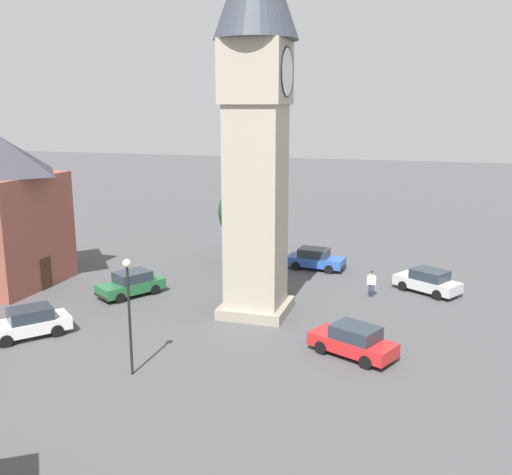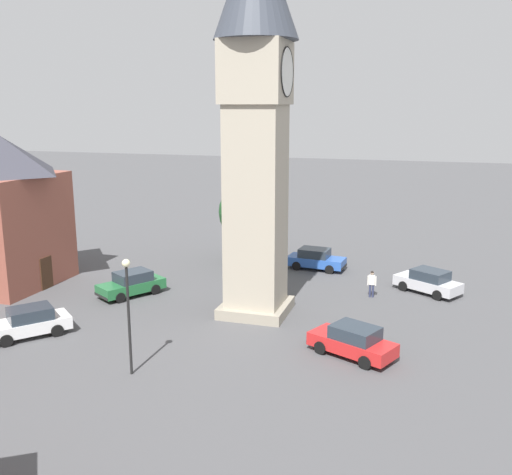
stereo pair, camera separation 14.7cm
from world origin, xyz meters
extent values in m
plane|color=#4C4C4F|center=(0.00, 0.00, 0.00)|extent=(200.00, 200.00, 0.00)
cube|color=gray|center=(0.00, 0.00, 0.30)|extent=(3.70, 3.70, 0.60)
cube|color=#ADA38E|center=(0.00, 0.00, 6.15)|extent=(2.96, 2.96, 11.09)
cube|color=#ADA38E|center=(0.00, 0.00, 13.32)|extent=(3.32, 3.32, 3.26)
cylinder|color=white|center=(0.00, 1.69, 13.32)|extent=(2.49, 0.04, 2.49)
torus|color=black|center=(0.00, 1.70, 13.32)|extent=(2.55, 0.06, 2.55)
cube|color=black|center=(0.00, 1.73, 13.59)|extent=(0.05, 0.02, 0.70)
cube|color=black|center=(0.37, 1.73, 13.32)|extent=(0.94, 0.02, 0.04)
cylinder|color=white|center=(0.00, -1.69, 13.32)|extent=(2.49, 0.04, 2.49)
torus|color=black|center=(0.00, -1.70, 13.32)|extent=(2.55, 0.06, 2.55)
cube|color=white|center=(-6.77, 10.20, 0.59)|extent=(4.23, 3.94, 0.64)
cube|color=#28333D|center=(-6.66, 10.11, 1.21)|extent=(2.61, 2.55, 0.64)
cylinder|color=black|center=(-8.23, 10.39, 0.32)|extent=(0.63, 0.58, 0.64)
cylinder|color=black|center=(-7.20, 11.61, 0.32)|extent=(0.63, 0.58, 0.64)
cylinder|color=black|center=(-6.35, 8.80, 0.32)|extent=(0.63, 0.58, 0.64)
cylinder|color=black|center=(-5.32, 10.02, 0.32)|extent=(0.63, 0.58, 0.64)
cube|color=#236B38|center=(0.70, 8.39, 0.59)|extent=(4.38, 3.59, 0.64)
cube|color=#28333D|center=(0.83, 8.32, 1.21)|extent=(2.61, 2.43, 0.64)
cylinder|color=black|center=(-0.76, 8.35, 0.32)|extent=(0.66, 0.52, 0.64)
cylinder|color=black|center=(0.07, 9.72, 0.32)|extent=(0.66, 0.52, 0.64)
cylinder|color=black|center=(1.34, 7.07, 0.32)|extent=(0.66, 0.52, 0.64)
cylinder|color=black|center=(2.17, 8.43, 0.32)|extent=(0.66, 0.52, 0.64)
cube|color=black|center=(-1.02, 9.45, 0.37)|extent=(0.97, 1.48, 0.16)
cube|color=silver|center=(6.65, -9.37, 0.59)|extent=(3.59, 4.39, 0.64)
cube|color=#28333D|center=(6.57, -9.50, 1.21)|extent=(2.43, 2.61, 0.64)
cylinder|color=black|center=(6.61, -7.90, 0.32)|extent=(0.52, 0.66, 0.64)
cylinder|color=black|center=(7.97, -8.74, 0.32)|extent=(0.52, 0.66, 0.64)
cylinder|color=black|center=(5.33, -10.00, 0.32)|extent=(0.52, 0.66, 0.64)
cylinder|color=black|center=(6.69, -10.84, 0.32)|extent=(0.52, 0.66, 0.64)
cube|color=black|center=(7.70, -7.65, 0.37)|extent=(1.48, 0.97, 0.16)
cube|color=#2D5BB7|center=(9.98, -1.55, 0.59)|extent=(2.09, 4.25, 0.64)
cube|color=#28333D|center=(9.99, -1.40, 1.21)|extent=(1.76, 2.24, 0.64)
cylinder|color=black|center=(10.65, -2.85, 0.32)|extent=(0.28, 0.66, 0.64)
cylinder|color=black|center=(9.06, -2.69, 0.32)|extent=(0.28, 0.66, 0.64)
cylinder|color=black|center=(10.89, -0.40, 0.32)|extent=(0.28, 0.66, 0.64)
cylinder|color=black|center=(9.30, -0.25, 0.32)|extent=(0.28, 0.66, 0.64)
cube|color=black|center=(9.78, -3.56, 0.37)|extent=(1.67, 0.28, 0.16)
cube|color=red|center=(-4.32, -6.07, 0.59)|extent=(3.26, 4.43, 0.64)
cube|color=#28333D|center=(-4.38, -6.21, 1.21)|extent=(2.30, 2.56, 0.64)
cylinder|color=black|center=(-4.53, -4.62, 0.32)|extent=(0.47, 0.67, 0.64)
cylinder|color=black|center=(-3.08, -5.29, 0.32)|extent=(0.47, 0.67, 0.64)
cylinder|color=black|center=(-5.56, -6.85, 0.32)|extent=(0.47, 0.67, 0.64)
cylinder|color=black|center=(-4.11, -7.53, 0.32)|extent=(0.47, 0.67, 0.64)
cube|color=black|center=(-3.47, -4.24, 0.37)|extent=(1.56, 0.81, 0.16)
cylinder|color=#2D3351|center=(4.73, -5.97, 0.41)|extent=(0.13, 0.13, 0.82)
cylinder|color=#2D3351|center=(4.73, -6.15, 0.41)|extent=(0.13, 0.13, 0.82)
cube|color=white|center=(4.73, -6.06, 1.12)|extent=(0.23, 0.36, 0.60)
cylinder|color=white|center=(4.72, -5.82, 1.07)|extent=(0.09, 0.09, 0.60)
cylinder|color=white|center=(4.73, -6.29, 1.07)|extent=(0.09, 0.09, 0.60)
sphere|color=beige|center=(4.73, -6.06, 1.57)|extent=(0.22, 0.22, 0.22)
sphere|color=black|center=(4.72, -6.06, 1.59)|extent=(0.20, 0.20, 0.20)
cylinder|color=brown|center=(10.38, 3.73, 1.15)|extent=(0.44, 0.44, 2.29)
sphere|color=#1E4C23|center=(10.38, 3.73, 3.87)|extent=(4.51, 4.51, 4.51)
cube|color=#995142|center=(0.43, 17.18, 3.66)|extent=(7.03, 5.85, 7.32)
cube|color=#422819|center=(0.36, 14.33, 1.05)|extent=(1.10, 0.11, 2.10)
cylinder|color=black|center=(-9.07, 3.01, 2.46)|extent=(0.12, 0.12, 4.92)
sphere|color=beige|center=(-9.07, 3.01, 5.10)|extent=(0.36, 0.36, 0.36)
camera|label=1|loc=(-30.12, -9.02, 11.61)|focal=40.53mm
camera|label=2|loc=(-30.08, -9.16, 11.61)|focal=40.53mm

